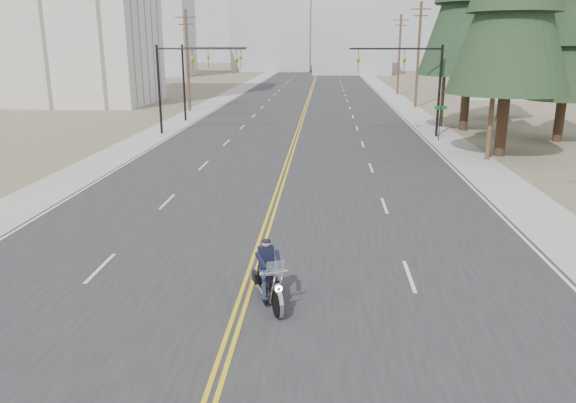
{
  "coord_description": "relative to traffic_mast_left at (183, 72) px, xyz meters",
  "views": [
    {
      "loc": [
        2.26,
        -12.6,
        7.11
      ],
      "look_at": [
        0.97,
        6.83,
        1.6
      ],
      "focal_mm": 35.0,
      "sensor_mm": 36.0,
      "label": 1
    }
  ],
  "objects": [
    {
      "name": "haze_bldg_a",
      "position": [
        -26.02,
        83.0,
        6.06
      ],
      "size": [
        14.0,
        12.0,
        22.0
      ],
      "primitive_type": "cube",
      "color": "#B7BCC6",
      "rests_on": "ground"
    },
    {
      "name": "haze_bldg_e",
      "position": [
        33.98,
        118.0,
        1.06
      ],
      "size": [
        14.0,
        14.0,
        12.0
      ],
      "primitive_type": "cube",
      "color": "#B7BCC6",
      "rests_on": "ground"
    },
    {
      "name": "sidewalk_right",
      "position": [
        20.48,
        38.0,
        -4.93
      ],
      "size": [
        3.0,
        200.0,
        0.01
      ],
      "primitive_type": "cube",
      "color": "#A5A5A0",
      "rests_on": "ground"
    },
    {
      "name": "utility_pole_e",
      "position": [
        21.48,
        38.0,
        0.79
      ],
      "size": [
        2.2,
        0.3,
        11.0
      ],
      "color": "brown",
      "rests_on": "ground"
    },
    {
      "name": "utility_pole_b",
      "position": [
        21.48,
        -9.0,
        1.05
      ],
      "size": [
        2.2,
        0.3,
        11.5
      ],
      "color": "brown",
      "rests_on": "ground"
    },
    {
      "name": "haze_bldg_d",
      "position": [
        -3.02,
        108.0,
        8.06
      ],
      "size": [
        20.0,
        15.0,
        26.0
      ],
      "primitive_type": "cube",
      "color": "#ADB2B7",
      "rests_on": "ground"
    },
    {
      "name": "haze_bldg_b",
      "position": [
        16.98,
        93.0,
        2.06
      ],
      "size": [
        18.0,
        14.0,
        14.0
      ],
      "primitive_type": "cube",
      "color": "#ADB2B7",
      "rests_on": "ground"
    },
    {
      "name": "street_sign",
      "position": [
        19.78,
        -2.0,
        -3.13
      ],
      "size": [
        0.9,
        0.06,
        2.62
      ],
      "color": "black",
      "rests_on": "ground"
    },
    {
      "name": "utility_pole_c",
      "position": [
        21.48,
        6.0,
        0.79
      ],
      "size": [
        2.2,
        0.3,
        11.0
      ],
      "color": "brown",
      "rests_on": "ground"
    },
    {
      "name": "conifer_mid",
      "position": [
        28.63,
        -1.56,
        3.99
      ],
      "size": [
        5.83,
        5.83,
        15.55
      ],
      "rotation": [
        0.0,
        0.0,
        0.3
      ],
      "color": "#382619",
      "rests_on": "ground"
    },
    {
      "name": "motorcyclist",
      "position": [
        9.76,
        -30.17,
        -4.02
      ],
      "size": [
        1.77,
        2.56,
        1.84
      ],
      "primitive_type": null,
      "rotation": [
        0.0,
        0.0,
        3.5
      ],
      "color": "black",
      "rests_on": "ground"
    },
    {
      "name": "haze_bldg_c",
      "position": [
        48.98,
        78.0,
        4.06
      ],
      "size": [
        16.0,
        12.0,
        18.0
      ],
      "primitive_type": "cube",
      "color": "#B7BCC6",
      "rests_on": "ground"
    },
    {
      "name": "utility_pole_left",
      "position": [
        -3.52,
        16.0,
        0.54
      ],
      "size": [
        2.2,
        0.3,
        10.5
      ],
      "color": "brown",
      "rests_on": "ground"
    },
    {
      "name": "conifer_far",
      "position": [
        28.31,
        11.75,
        3.86
      ],
      "size": [
        5.73,
        5.73,
        15.34
      ],
      "rotation": [
        0.0,
        0.0,
        -0.22
      ],
      "color": "#382619",
      "rests_on": "ground"
    },
    {
      "name": "traffic_mast_far",
      "position": [
        -0.33,
        8.0,
        -0.06
      ],
      "size": [
        6.1,
        0.26,
        7.0
      ],
      "color": "black",
      "rests_on": "ground"
    },
    {
      "name": "road",
      "position": [
        8.98,
        38.0,
        -4.93
      ],
      "size": [
        20.0,
        200.0,
        0.01
      ],
      "primitive_type": "cube",
      "color": "#303033",
      "rests_on": "ground"
    },
    {
      "name": "ground_plane",
      "position": [
        8.98,
        -32.0,
        -4.94
      ],
      "size": [
        400.0,
        400.0,
        0.0
      ],
      "primitive_type": "plane",
      "color": "#776D56",
      "rests_on": "ground"
    },
    {
      "name": "glass_building",
      "position": [
        40.98,
        38.0,
        5.06
      ],
      "size": [
        24.0,
        16.0,
        20.0
      ],
      "primitive_type": "cube",
      "color": "#9EB5CC",
      "rests_on": "ground"
    },
    {
      "name": "traffic_mast_right",
      "position": [
        17.95,
        0.0,
        0.0
      ],
      "size": [
        7.1,
        0.26,
        7.0
      ],
      "color": "black",
      "rests_on": "ground"
    },
    {
      "name": "utility_pole_d",
      "position": [
        21.48,
        21.0,
        1.05
      ],
      "size": [
        2.2,
        0.3,
        11.5
      ],
      "color": "brown",
      "rests_on": "ground"
    },
    {
      "name": "sidewalk_left",
      "position": [
        -2.52,
        38.0,
        -4.93
      ],
      "size": [
        3.0,
        200.0,
        0.01
      ],
      "primitive_type": "cube",
      "color": "#A5A5A0",
      "rests_on": "ground"
    },
    {
      "name": "haze_bldg_f",
      "position": [
        -41.02,
        98.0,
        3.06
      ],
      "size": [
        12.0,
        12.0,
        16.0
      ],
      "primitive_type": "cube",
      "color": "#ADB2B7",
      "rests_on": "ground"
    },
    {
      "name": "traffic_mast_left",
      "position": [
        0.0,
        0.0,
        0.0
      ],
      "size": [
        7.1,
        0.26,
        7.0
      ],
      "color": "black",
      "rests_on": "ground"
    }
  ]
}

